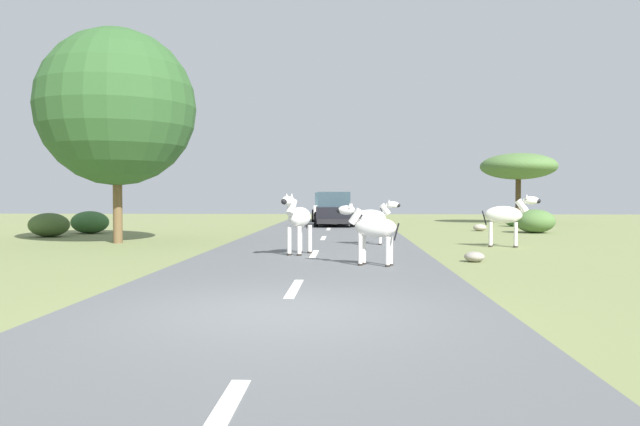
{
  "coord_description": "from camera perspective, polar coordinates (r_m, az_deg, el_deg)",
  "views": [
    {
      "loc": [
        0.89,
        -7.93,
        1.58
      ],
      "look_at": [
        0.0,
        11.59,
        1.03
      ],
      "focal_mm": 34.01,
      "sensor_mm": 36.0,
      "label": 1
    }
  ],
  "objects": [
    {
      "name": "ground_plane",
      "position": [
        8.14,
        -3.78,
        -9.58
      ],
      "size": [
        90.0,
        90.0,
        0.0
      ],
      "primitive_type": "plane",
      "color": "olive"
    },
    {
      "name": "car_1",
      "position": [
        36.84,
        0.8,
        0.47
      ],
      "size": [
        2.2,
        4.43,
        1.74
      ],
      "rotation": [
        0.0,
        0.0,
        0.06
      ],
      "color": "white",
      "rests_on": "road"
    },
    {
      "name": "tree_3",
      "position": [
        21.5,
        -18.58,
        9.38
      ],
      "size": [
        5.19,
        5.19,
        7.12
      ],
      "color": "brown",
      "rests_on": "ground_plane"
    },
    {
      "name": "zebra_3",
      "position": [
        19.09,
        4.98,
        -0.44
      ],
      "size": [
        1.51,
        0.47,
        1.42
      ],
      "rotation": [
        0.0,
        0.0,
        4.63
      ],
      "color": "silver",
      "rests_on": "road"
    },
    {
      "name": "road",
      "position": [
        8.13,
        -3.68,
        -9.41
      ],
      "size": [
        6.0,
        64.0,
        0.05
      ],
      "primitive_type": "cube",
      "color": "#56595B",
      "rests_on": "ground_plane"
    },
    {
      "name": "bush_2",
      "position": [
        27.34,
        -20.83,
        -0.82
      ],
      "size": [
        1.57,
        1.41,
        0.94
      ],
      "primitive_type": "ellipsoid",
      "color": "#386633",
      "rests_on": "ground_plane"
    },
    {
      "name": "zebra_1",
      "position": [
        13.36,
        4.91,
        -1.43
      ],
      "size": [
        1.4,
        0.74,
        1.38
      ],
      "rotation": [
        0.0,
        0.0,
        1.21
      ],
      "color": "silver",
      "rests_on": "road"
    },
    {
      "name": "car_0",
      "position": [
        31.29,
        1.3,
        0.27
      ],
      "size": [
        2.17,
        4.41,
        1.74
      ],
      "rotation": [
        0.0,
        0.0,
        3.19
      ],
      "color": "black",
      "rests_on": "road"
    },
    {
      "name": "bush_0",
      "position": [
        32.93,
        17.82,
        -0.69
      ],
      "size": [
        1.01,
        0.91,
        0.6
      ],
      "primitive_type": "ellipsoid",
      "color": "#2D5628",
      "rests_on": "ground_plane"
    },
    {
      "name": "zebra_4",
      "position": [
        19.59,
        17.14,
        -0.22
      ],
      "size": [
        1.71,
        0.73,
        1.64
      ],
      "rotation": [
        0.0,
        0.0,
        4.45
      ],
      "color": "silver",
      "rests_on": "ground_plane"
    },
    {
      "name": "bush_4",
      "position": [
        25.63,
        -24.14,
        -1.03
      ],
      "size": [
        1.54,
        1.39,
        0.93
      ],
      "primitive_type": "ellipsoid",
      "color": "#425B2D",
      "rests_on": "ground_plane"
    },
    {
      "name": "bush_1",
      "position": [
        27.42,
        19.57,
        -0.73
      ],
      "size": [
        1.68,
        1.51,
        1.01
      ],
      "primitive_type": "ellipsoid",
      "color": "#4C7038",
      "rests_on": "ground_plane"
    },
    {
      "name": "zebra_0",
      "position": [
        15.76,
        -2.06,
        -0.48
      ],
      "size": [
        0.81,
        1.64,
        1.6
      ],
      "rotation": [
        0.0,
        0.0,
        2.82
      ],
      "color": "silver",
      "rests_on": "road"
    },
    {
      "name": "rock_0",
      "position": [
        14.98,
        14.32,
        -4.01
      ],
      "size": [
        0.48,
        0.47,
        0.25
      ],
      "primitive_type": "ellipsoid",
      "color": "gray",
      "rests_on": "ground_plane"
    },
    {
      "name": "tree_0",
      "position": [
        36.94,
        18.17,
        4.17
      ],
      "size": [
        4.34,
        4.34,
        4.06
      ],
      "color": "#4C3823",
      "rests_on": "ground_plane"
    },
    {
      "name": "lane_markings",
      "position": [
        7.15,
        -4.57,
        -10.71
      ],
      "size": [
        0.16,
        56.0,
        0.01
      ],
      "color": "silver",
      "rests_on": "road"
    },
    {
      "name": "rock_1",
      "position": [
        28.23,
        14.8,
        -1.33
      ],
      "size": [
        0.58,
        0.55,
        0.31
      ],
      "primitive_type": "ellipsoid",
      "color": "#A89E8C",
      "rests_on": "ground_plane"
    }
  ]
}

